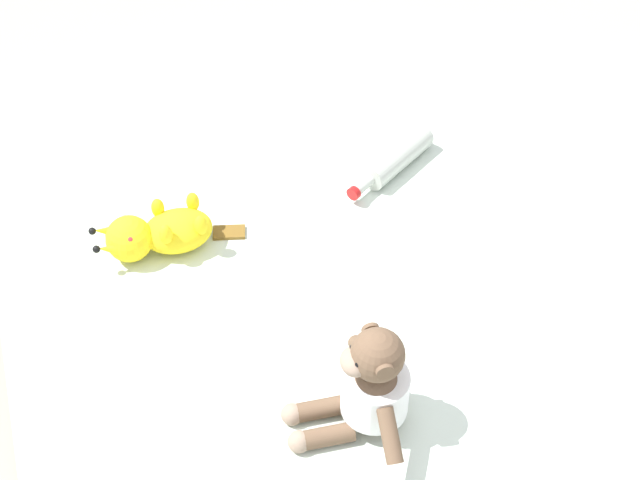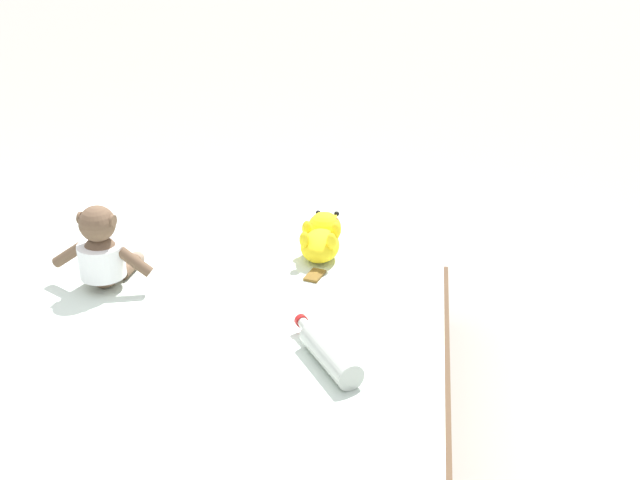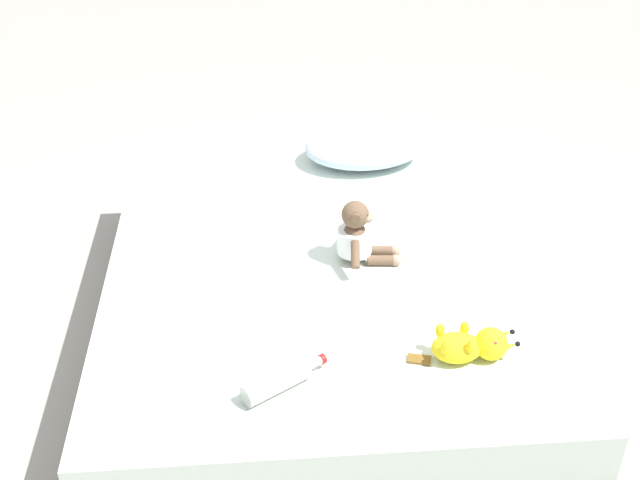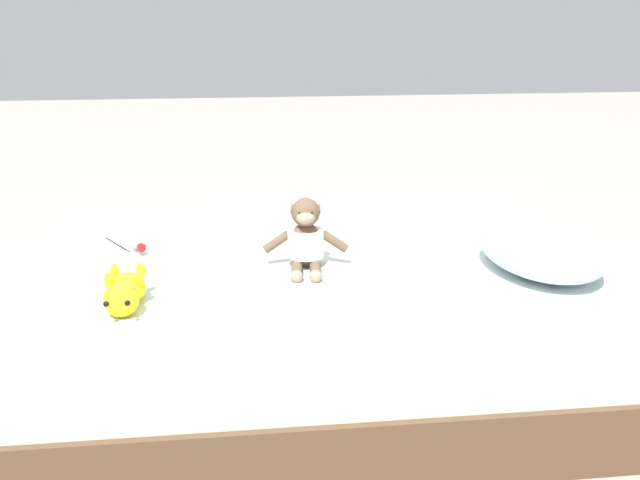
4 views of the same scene
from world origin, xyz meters
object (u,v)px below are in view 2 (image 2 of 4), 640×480
Objects in this scene: plush_yellow_creature at (322,237)px; glass_bottle at (329,353)px; bed at (76,376)px; plush_monkey at (103,253)px.

plush_yellow_creature reaches higher than glass_bottle.
plush_monkey is at bearing -26.12° from bed.
plush_monkey reaches higher than plush_yellow_creature.
glass_bottle is at bearing -171.03° from plush_yellow_creature.
bed is 0.78m from plush_yellow_creature.
bed is 0.77m from glass_bottle.
plush_yellow_creature is (0.40, -0.61, 0.26)m from bed.
glass_bottle is (-0.30, -0.64, -0.06)m from plush_monkey.
bed is 7.72× the size of glass_bottle.
plush_monkey is (0.13, -0.06, 0.31)m from bed.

